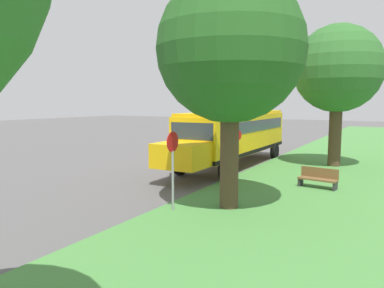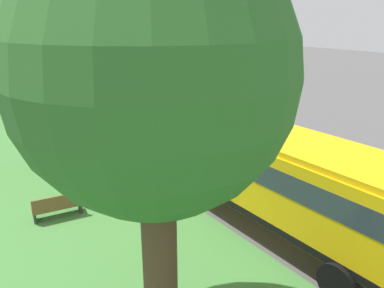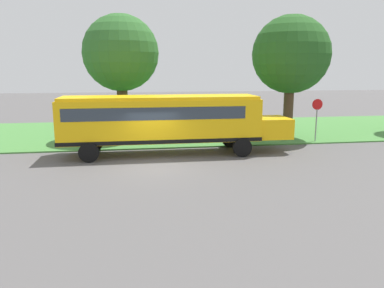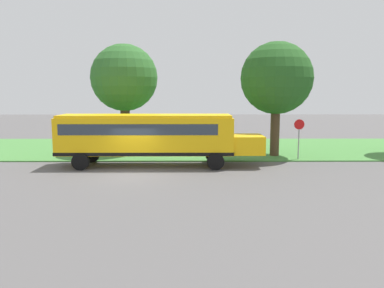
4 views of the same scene
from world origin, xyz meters
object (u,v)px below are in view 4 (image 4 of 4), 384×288
object	(u,v)px
oak_tree_beside_bus	(124,77)
park_bench	(208,146)
oak_tree_roadside_mid	(277,80)
stop_sign	(299,134)
school_bus	(150,135)

from	to	relation	value
oak_tree_beside_bus	park_bench	size ratio (longest dim) A/B	4.86
oak_tree_beside_bus	oak_tree_roadside_mid	world-z (taller)	oak_tree_beside_bus
stop_sign	park_bench	size ratio (longest dim) A/B	1.66
oak_tree_beside_bus	park_bench	distance (m)	8.10
school_bus	park_bench	distance (m)	6.86
oak_tree_beside_bus	oak_tree_roadside_mid	size ratio (longest dim) A/B	1.01
oak_tree_roadside_mid	park_bench	world-z (taller)	oak_tree_roadside_mid
oak_tree_beside_bus	stop_sign	bearing A→B (deg)	75.27
school_bus	stop_sign	bearing A→B (deg)	101.39
oak_tree_beside_bus	park_bench	xyz separation A→B (m)	(-0.42, 6.22, -5.17)
oak_tree_beside_bus	park_bench	bearing A→B (deg)	93.83
oak_tree_beside_bus	park_bench	world-z (taller)	oak_tree_beside_bus
oak_tree_roadside_mid	oak_tree_beside_bus	bearing A→B (deg)	-98.71
school_bus	stop_sign	xyz separation A→B (m)	(-1.95, 9.66, -0.19)
school_bus	oak_tree_roadside_mid	bearing A→B (deg)	112.26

